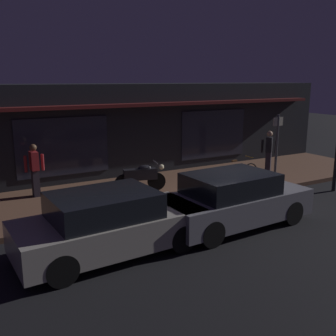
{
  "coord_description": "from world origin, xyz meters",
  "views": [
    {
      "loc": [
        -6.6,
        -8.25,
        3.76
      ],
      "look_at": [
        -0.51,
        2.4,
        0.95
      ],
      "focal_mm": 41.37,
      "sensor_mm": 36.0,
      "label": 1
    }
  ],
  "objects_px": {
    "motorcycle": "(141,177)",
    "person_bystander": "(269,151)",
    "sign_post": "(277,143)",
    "bicycle_parked": "(239,173)",
    "parked_car_far": "(233,200)",
    "person_photographer": "(35,169)",
    "parked_car_near": "(109,224)"
  },
  "relations": [
    {
      "from": "bicycle_parked",
      "to": "sign_post",
      "type": "bearing_deg",
      "value": -15.25
    },
    {
      "from": "person_photographer",
      "to": "motorcycle",
      "type": "bearing_deg",
      "value": -20.25
    },
    {
      "from": "parked_car_near",
      "to": "parked_car_far",
      "type": "distance_m",
      "value": 3.44
    },
    {
      "from": "person_photographer",
      "to": "parked_car_near",
      "type": "distance_m",
      "value": 4.83
    },
    {
      "from": "person_photographer",
      "to": "sign_post",
      "type": "distance_m",
      "value": 8.35
    },
    {
      "from": "person_photographer",
      "to": "person_bystander",
      "type": "height_order",
      "value": "same"
    },
    {
      "from": "motorcycle",
      "to": "person_photographer",
      "type": "distance_m",
      "value": 3.36
    },
    {
      "from": "parked_car_far",
      "to": "sign_post",
      "type": "bearing_deg",
      "value": 31.93
    },
    {
      "from": "person_photographer",
      "to": "parked_car_far",
      "type": "bearing_deg",
      "value": -49.78
    },
    {
      "from": "motorcycle",
      "to": "person_photographer",
      "type": "xyz_separation_m",
      "value": [
        -3.13,
        1.16,
        0.38
      ]
    },
    {
      "from": "sign_post",
      "to": "parked_car_near",
      "type": "height_order",
      "value": "sign_post"
    },
    {
      "from": "person_bystander",
      "to": "person_photographer",
      "type": "bearing_deg",
      "value": 171.23
    },
    {
      "from": "motorcycle",
      "to": "sign_post",
      "type": "relative_size",
      "value": 0.7
    },
    {
      "from": "bicycle_parked",
      "to": "parked_car_far",
      "type": "distance_m",
      "value": 3.89
    },
    {
      "from": "motorcycle",
      "to": "person_bystander",
      "type": "height_order",
      "value": "person_bystander"
    },
    {
      "from": "bicycle_parked",
      "to": "sign_post",
      "type": "height_order",
      "value": "sign_post"
    },
    {
      "from": "sign_post",
      "to": "parked_car_far",
      "type": "bearing_deg",
      "value": -148.07
    },
    {
      "from": "person_photographer",
      "to": "parked_car_near",
      "type": "relative_size",
      "value": 0.4
    },
    {
      "from": "person_photographer",
      "to": "person_bystander",
      "type": "distance_m",
      "value": 8.69
    },
    {
      "from": "motorcycle",
      "to": "parked_car_far",
      "type": "distance_m",
      "value": 3.72
    },
    {
      "from": "bicycle_parked",
      "to": "parked_car_near",
      "type": "relative_size",
      "value": 0.4
    },
    {
      "from": "parked_car_near",
      "to": "parked_car_far",
      "type": "height_order",
      "value": "same"
    },
    {
      "from": "motorcycle",
      "to": "person_bystander",
      "type": "relative_size",
      "value": 1.01
    },
    {
      "from": "motorcycle",
      "to": "person_bystander",
      "type": "xyz_separation_m",
      "value": [
        5.46,
        -0.17,
        0.38
      ]
    },
    {
      "from": "motorcycle",
      "to": "person_bystander",
      "type": "bearing_deg",
      "value": -1.78
    },
    {
      "from": "parked_car_near",
      "to": "sign_post",
      "type": "bearing_deg",
      "value": 18.64
    },
    {
      "from": "motorcycle",
      "to": "sign_post",
      "type": "distance_m",
      "value": 5.09
    },
    {
      "from": "bicycle_parked",
      "to": "parked_car_far",
      "type": "xyz_separation_m",
      "value": [
        -2.63,
        -2.86,
        0.2
      ]
    },
    {
      "from": "motorcycle",
      "to": "parked_car_near",
      "type": "bearing_deg",
      "value": -125.03
    },
    {
      "from": "sign_post",
      "to": "person_bystander",
      "type": "bearing_deg",
      "value": 59.24
    },
    {
      "from": "motorcycle",
      "to": "sign_post",
      "type": "height_order",
      "value": "sign_post"
    },
    {
      "from": "person_bystander",
      "to": "parked_car_near",
      "type": "distance_m",
      "value": 8.72
    }
  ]
}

